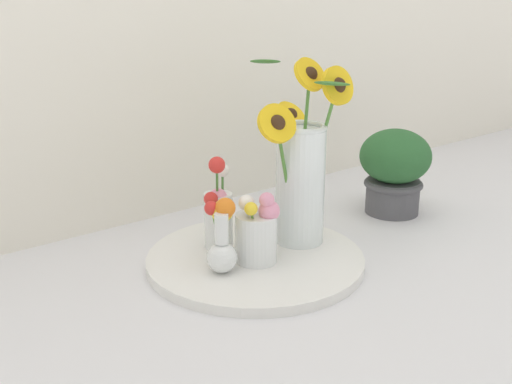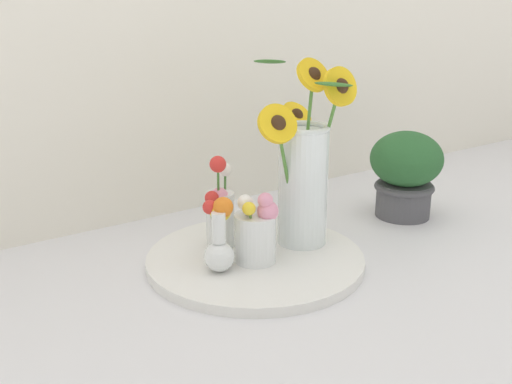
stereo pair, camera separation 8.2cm
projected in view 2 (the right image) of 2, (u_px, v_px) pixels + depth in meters
The scene contains 7 objects.
ground_plane at pixel (272, 274), 1.20m from camera, with size 6.00×6.00×0.00m, color silver.
serving_tray at pixel (256, 259), 1.24m from camera, with size 0.45×0.45×0.02m.
mason_jar_sunflowers at pixel (303, 173), 1.26m from camera, with size 0.21×0.22×0.40m.
vase_small_center at pixel (256, 232), 1.19m from camera, with size 0.08×0.09×0.15m.
vase_bulb_right at pixel (219, 235), 1.15m from camera, with size 0.07×0.08×0.14m.
vase_small_back at pixel (220, 211), 1.26m from camera, with size 0.08×0.07×0.20m.
potted_plant at pixel (406, 171), 1.48m from camera, with size 0.18×0.18×0.22m.
Camera 2 is at (-0.64, -0.88, 0.53)m, focal length 42.00 mm.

